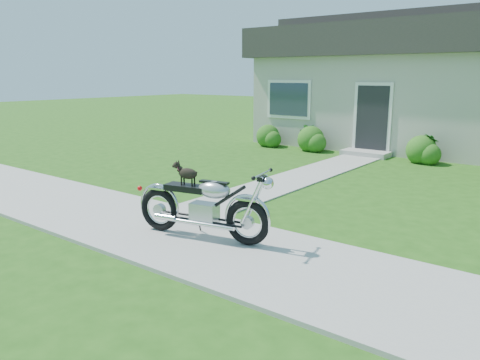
# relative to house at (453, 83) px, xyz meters

# --- Properties ---
(ground) EXTENTS (80.00, 80.00, 0.00)m
(ground) POSITION_rel_house_xyz_m (0.00, -11.99, -2.16)
(ground) COLOR #235114
(ground) RESTS_ON ground
(sidewalk) EXTENTS (24.00, 2.20, 0.04)m
(sidewalk) POSITION_rel_house_xyz_m (0.00, -11.99, -2.14)
(sidewalk) COLOR #9E9B93
(sidewalk) RESTS_ON ground
(walkway) EXTENTS (1.20, 8.00, 0.03)m
(walkway) POSITION_rel_house_xyz_m (-1.50, -6.99, -2.14)
(walkway) COLOR #9E9B93
(walkway) RESTS_ON ground
(house) EXTENTS (12.60, 7.03, 4.50)m
(house) POSITION_rel_house_xyz_m (0.00, 0.00, 0.00)
(house) COLOR #B7B1A5
(house) RESTS_ON ground
(shrub_row) EXTENTS (10.92, 1.17, 1.17)m
(shrub_row) POSITION_rel_house_xyz_m (0.94, -3.49, -1.73)
(shrub_row) COLOR #2B6119
(shrub_row) RESTS_ON ground
(potted_plant_left) EXTENTS (0.75, 0.66, 0.80)m
(potted_plant_left) POSITION_rel_house_xyz_m (-3.49, -3.44, -1.76)
(potted_plant_left) COLOR #175115
(potted_plant_left) RESTS_ON ground
(potted_plant_right) EXTENTS (0.65, 0.65, 0.83)m
(potted_plant_right) POSITION_rel_house_xyz_m (0.40, -3.44, -1.74)
(potted_plant_right) COLOR #1E5E19
(potted_plant_right) RESTS_ON ground
(motorcycle_with_dog) EXTENTS (2.20, 0.78, 1.11)m
(motorcycle_with_dog) POSITION_rel_house_xyz_m (-0.42, -11.92, -1.62)
(motorcycle_with_dog) COLOR black
(motorcycle_with_dog) RESTS_ON sidewalk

